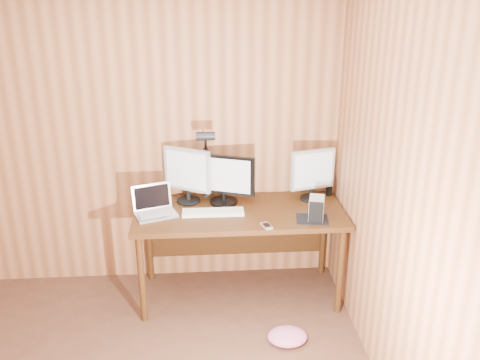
{
  "coord_description": "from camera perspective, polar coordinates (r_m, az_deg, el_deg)",
  "views": [
    {
      "loc": [
        0.68,
        -1.91,
        2.35
      ],
      "look_at": [
        0.93,
        1.58,
        1.02
      ],
      "focal_mm": 38.0,
      "sensor_mm": 36.0,
      "label": 1
    }
  ],
  "objects": [
    {
      "name": "room_shell",
      "position": [
        2.31,
        -20.89,
        -9.21
      ],
      "size": [
        4.0,
        4.0,
        4.0
      ],
      "color": "#4C2C1D",
      "rests_on": "ground"
    },
    {
      "name": "desk",
      "position": [
        4.01,
        -0.13,
        -4.61
      ],
      "size": [
        1.6,
        0.7,
        0.75
      ],
      "color": "#3D210C",
      "rests_on": "floor"
    },
    {
      "name": "monitor_center",
      "position": [
        3.96,
        -1.89,
        0.14
      ],
      "size": [
        0.49,
        0.22,
        0.4
      ],
      "rotation": [
        0.0,
        0.0,
        -0.35
      ],
      "color": "black",
      "rests_on": "desk"
    },
    {
      "name": "monitor_left",
      "position": [
        3.99,
        -5.93,
        0.69
      ],
      "size": [
        0.36,
        0.21,
        0.44
      ],
      "rotation": [
        0.0,
        0.0,
        -0.49
      ],
      "color": "black",
      "rests_on": "desk"
    },
    {
      "name": "monitor_right",
      "position": [
        4.05,
        8.13,
        0.73
      ],
      "size": [
        0.36,
        0.17,
        0.42
      ],
      "rotation": [
        0.0,
        0.0,
        0.27
      ],
      "color": "black",
      "rests_on": "desk"
    },
    {
      "name": "laptop",
      "position": [
        3.89,
        -9.61,
        -2.99
      ],
      "size": [
        0.36,
        0.32,
        0.21
      ],
      "rotation": [
        0.0,
        0.0,
        0.34
      ],
      "color": "silver",
      "rests_on": "desk"
    },
    {
      "name": "keyboard",
      "position": [
        3.85,
        -3.04,
        -3.62
      ],
      "size": [
        0.47,
        0.14,
        0.02
      ],
      "rotation": [
        0.0,
        0.0,
        0.0
      ],
      "color": "white",
      "rests_on": "desk"
    },
    {
      "name": "mousepad",
      "position": [
        3.79,
        8.11,
        -4.38
      ],
      "size": [
        0.26,
        0.22,
        0.0
      ],
      "primitive_type": "cube",
      "rotation": [
        0.0,
        0.0,
        -0.15
      ],
      "color": "black",
      "rests_on": "desk"
    },
    {
      "name": "mouse",
      "position": [
        3.78,
        8.13,
        -4.1
      ],
      "size": [
        0.1,
        0.13,
        0.04
      ],
      "primitive_type": "ellipsoid",
      "rotation": [
        0.0,
        0.0,
        -0.33
      ],
      "color": "black",
      "rests_on": "mousepad"
    },
    {
      "name": "hard_drive",
      "position": [
        3.77,
        8.58,
        -3.18
      ],
      "size": [
        0.14,
        0.18,
        0.17
      ],
      "rotation": [
        0.0,
        0.0,
        -0.26
      ],
      "color": "silver",
      "rests_on": "desk"
    },
    {
      "name": "phone",
      "position": [
        3.65,
        3.0,
        -5.15
      ],
      "size": [
        0.09,
        0.12,
        0.02
      ],
      "rotation": [
        0.0,
        0.0,
        0.31
      ],
      "color": "silver",
      "rests_on": "desk"
    },
    {
      "name": "speaker",
      "position": [
        4.22,
        9.97,
        -0.93
      ],
      "size": [
        0.05,
        0.05,
        0.12
      ],
      "primitive_type": "cylinder",
      "color": "black",
      "rests_on": "desk"
    },
    {
      "name": "desk_lamp",
      "position": [
        3.97,
        -3.84,
        2.89
      ],
      "size": [
        0.14,
        0.2,
        0.62
      ],
      "rotation": [
        0.0,
        0.0,
        0.19
      ],
      "color": "black",
      "rests_on": "desk"
    },
    {
      "name": "fabric_pile",
      "position": [
        3.76,
        5.34,
        -17.11
      ],
      "size": [
        0.34,
        0.3,
        0.09
      ],
      "primitive_type": null,
      "rotation": [
        0.0,
        0.0,
        0.28
      ],
      "color": "#C55F89",
      "rests_on": "floor"
    }
  ]
}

